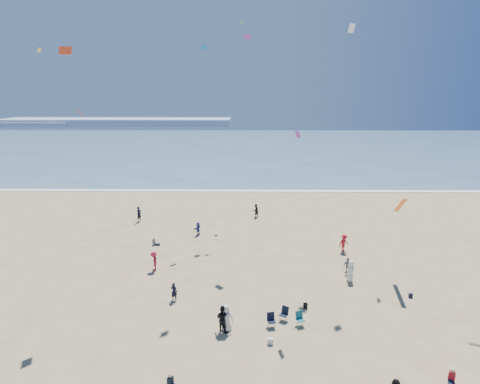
{
  "coord_description": "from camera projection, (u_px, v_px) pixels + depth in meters",
  "views": [
    {
      "loc": [
        2.29,
        -13.81,
        15.55
      ],
      "look_at": [
        2.0,
        8.0,
        9.72
      ],
      "focal_mm": 28.0,
      "sensor_mm": 36.0,
      "label": 1
    }
  ],
  "objects": [
    {
      "name": "standing_flyers",
      "position": [
        246.0,
        267.0,
        32.48
      ],
      "size": [
        26.01,
        32.48,
        1.93
      ],
      "color": "black",
      "rests_on": "ground"
    },
    {
      "name": "headland_near",
      "position": [
        30.0,
        124.0,
        177.81
      ],
      "size": [
        40.0,
        14.0,
        2.0
      ],
      "primitive_type": "cube",
      "color": "#7A8EA8",
      "rests_on": "ground"
    },
    {
      "name": "headland_far",
      "position": [
        117.0,
        122.0,
        181.97
      ],
      "size": [
        110.0,
        20.0,
        3.2
      ],
      "primitive_type": "cube",
      "color": "#7A8EA8",
      "rests_on": "ground"
    },
    {
      "name": "navy_bag",
      "position": [
        411.0,
        296.0,
        29.24
      ],
      "size": [
        0.28,
        0.18,
        0.34
      ],
      "primitive_type": "cube",
      "color": "black",
      "rests_on": "ground"
    },
    {
      "name": "black_backpack",
      "position": [
        305.0,
        306.0,
        27.81
      ],
      "size": [
        0.3,
        0.22,
        0.38
      ],
      "primitive_type": "cube",
      "color": "black",
      "rests_on": "ground"
    },
    {
      "name": "chair_cluster",
      "position": [
        285.0,
        318.0,
        25.75
      ],
      "size": [
        2.74,
        1.57,
        1.0
      ],
      "color": "black",
      "rests_on": "ground"
    },
    {
      "name": "seated_group",
      "position": [
        235.0,
        354.0,
        22.36
      ],
      "size": [
        21.93,
        26.09,
        0.84
      ],
      "color": "white",
      "rests_on": "ground"
    },
    {
      "name": "ocean",
      "position": [
        237.0,
        147.0,
        109.15
      ],
      "size": [
        220.0,
        100.0,
        0.06
      ],
      "primitive_type": "cube",
      "color": "#476B84",
      "rests_on": "ground"
    },
    {
      "name": "kites_aloft",
      "position": [
        349.0,
        88.0,
        25.62
      ],
      "size": [
        43.29,
        40.67,
        28.04
      ],
      "color": "#0987CD",
      "rests_on": "ground"
    },
    {
      "name": "surf_line",
      "position": [
        231.0,
        191.0,
        60.84
      ],
      "size": [
        220.0,
        1.2,
        0.08
      ],
      "primitive_type": "cube",
      "color": "white",
      "rests_on": "ground"
    },
    {
      "name": "white_tote",
      "position": [
        270.0,
        341.0,
        23.82
      ],
      "size": [
        0.35,
        0.2,
        0.4
      ],
      "primitive_type": "cube",
      "color": "silver",
      "rests_on": "ground"
    }
  ]
}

